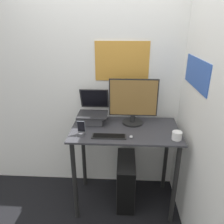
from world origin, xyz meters
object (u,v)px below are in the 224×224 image
object	(u,v)px
laptop	(93,114)
keyboard	(109,136)
cell_phone	(81,131)
monitor	(133,103)
mouse	(131,137)
computer_tower	(126,180)

from	to	relation	value
laptop	keyboard	bearing A→B (deg)	-60.11
laptop	cell_phone	size ratio (longest dim) A/B	2.29
monitor	cell_phone	bearing A→B (deg)	-148.74
laptop	mouse	bearing A→B (deg)	-40.44
mouse	keyboard	bearing A→B (deg)	178.85
computer_tower	monitor	bearing A→B (deg)	65.17
laptop	monitor	size ratio (longest dim) A/B	0.68
monitor	keyboard	distance (m)	0.45
monitor	computer_tower	size ratio (longest dim) A/B	0.91
computer_tower	laptop	bearing A→B (deg)	159.70
monitor	computer_tower	xyz separation A→B (m)	(-0.06, -0.12, -0.89)
keyboard	computer_tower	distance (m)	0.72
mouse	cell_phone	bearing A→B (deg)	176.71
mouse	monitor	bearing A→B (deg)	85.98
laptop	cell_phone	world-z (taller)	laptop
keyboard	cell_phone	distance (m)	0.27
laptop	monitor	bearing A→B (deg)	-1.84
monitor	mouse	size ratio (longest dim) A/B	9.76
mouse	cell_phone	world-z (taller)	cell_phone
monitor	mouse	distance (m)	0.39
cell_phone	computer_tower	size ratio (longest dim) A/B	0.27
laptop	computer_tower	size ratio (longest dim) A/B	0.62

